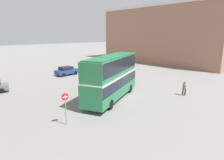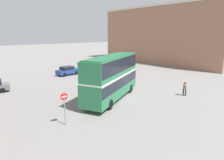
{
  "view_description": "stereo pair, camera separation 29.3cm",
  "coord_description": "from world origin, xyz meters",
  "px_view_note": "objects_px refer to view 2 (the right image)",
  "views": [
    {
      "loc": [
        -16.21,
        -16.2,
        7.39
      ],
      "look_at": [
        -1.54,
        0.11,
        2.23
      ],
      "focal_mm": 32.0,
      "sensor_mm": 36.0,
      "label": 1
    },
    {
      "loc": [
        -16.0,
        -16.4,
        7.39
      ],
      "look_at": [
        -1.54,
        0.11,
        2.23
      ],
      "focal_mm": 32.0,
      "sensor_mm": 36.0,
      "label": 2
    }
  ],
  "objects_px": {
    "double_decker_bus": "(112,75)",
    "parked_car_kerb_near": "(68,71)",
    "parked_car_side_street": "(116,76)",
    "pedestrian_foreground": "(185,87)",
    "no_entry_sign": "(64,104)"
  },
  "relations": [
    {
      "from": "double_decker_bus",
      "to": "pedestrian_foreground",
      "type": "bearing_deg",
      "value": -58.89
    },
    {
      "from": "pedestrian_foreground",
      "to": "parked_car_side_street",
      "type": "xyz_separation_m",
      "value": [
        -0.62,
        11.54,
        -0.32
      ]
    },
    {
      "from": "parked_car_kerb_near",
      "to": "no_entry_sign",
      "type": "bearing_deg",
      "value": -124.08
    },
    {
      "from": "double_decker_bus",
      "to": "parked_car_kerb_near",
      "type": "distance_m",
      "value": 15.85
    },
    {
      "from": "parked_car_kerb_near",
      "to": "parked_car_side_street",
      "type": "xyz_separation_m",
      "value": [
        3.89,
        -8.8,
        -0.06
      ]
    },
    {
      "from": "parked_car_kerb_near",
      "to": "no_entry_sign",
      "type": "distance_m",
      "value": 20.61
    },
    {
      "from": "parked_car_side_street",
      "to": "parked_car_kerb_near",
      "type": "bearing_deg",
      "value": 119.55
    },
    {
      "from": "double_decker_bus",
      "to": "parked_car_kerb_near",
      "type": "xyz_separation_m",
      "value": [
        2.87,
        15.46,
        -2.04
      ]
    },
    {
      "from": "double_decker_bus",
      "to": "parked_car_kerb_near",
      "type": "relative_size",
      "value": 2.47
    },
    {
      "from": "pedestrian_foreground",
      "to": "no_entry_sign",
      "type": "xyz_separation_m",
      "value": [
        -14.66,
        2.43,
        0.77
      ]
    },
    {
      "from": "parked_car_kerb_near",
      "to": "parked_car_side_street",
      "type": "height_order",
      "value": "parked_car_kerb_near"
    },
    {
      "from": "double_decker_bus",
      "to": "no_entry_sign",
      "type": "distance_m",
      "value": 7.75
    },
    {
      "from": "parked_car_kerb_near",
      "to": "parked_car_side_street",
      "type": "distance_m",
      "value": 9.63
    },
    {
      "from": "pedestrian_foreground",
      "to": "parked_car_kerb_near",
      "type": "xyz_separation_m",
      "value": [
        -4.51,
        20.34,
        -0.26
      ]
    },
    {
      "from": "double_decker_bus",
      "to": "parked_car_side_street",
      "type": "distance_m",
      "value": 9.71
    }
  ]
}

